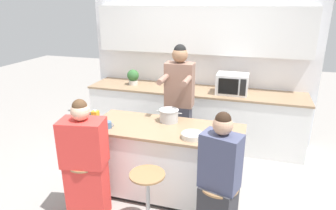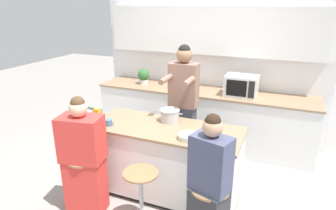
# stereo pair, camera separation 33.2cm
# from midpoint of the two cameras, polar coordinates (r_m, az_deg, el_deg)

# --- Properties ---
(ground_plane) EXTENTS (16.00, 16.00, 0.00)m
(ground_plane) POSITION_cam_midpoint_polar(r_m,az_deg,el_deg) (3.90, 2.10, -16.30)
(ground_plane) COLOR gray
(wall_back) EXTENTS (3.77, 0.22, 2.70)m
(wall_back) POSITION_cam_midpoint_polar(r_m,az_deg,el_deg) (5.02, 10.02, 10.63)
(wall_back) COLOR white
(wall_back) RESTS_ON ground_plane
(back_counter) EXTENTS (3.50, 0.70, 0.91)m
(back_counter) POSITION_cam_midpoint_polar(r_m,az_deg,el_deg) (4.99, 8.43, -2.29)
(back_counter) COLOR white
(back_counter) RESTS_ON ground_plane
(kitchen_island) EXTENTS (1.78, 0.74, 0.88)m
(kitchen_island) POSITION_cam_midpoint_polar(r_m,az_deg,el_deg) (3.66, 2.19, -10.59)
(kitchen_island) COLOR black
(kitchen_island) RESTS_ON ground_plane
(bar_stool_leftmost) EXTENTS (0.38, 0.38, 0.65)m
(bar_stool_leftmost) POSITION_cam_midpoint_polar(r_m,az_deg,el_deg) (3.54, -12.83, -14.22)
(bar_stool_leftmost) COLOR #997047
(bar_stool_leftmost) RESTS_ON ground_plane
(bar_stool_center) EXTENTS (0.38, 0.38, 0.65)m
(bar_stool_center) POSITION_cam_midpoint_polar(r_m,az_deg,el_deg) (3.23, -2.02, -17.36)
(bar_stool_center) COLOR #997047
(bar_stool_center) RESTS_ON ground_plane
(person_cooking) EXTENTS (0.38, 0.55, 1.75)m
(person_cooking) POSITION_cam_midpoint_polar(r_m,az_deg,el_deg) (4.02, 5.28, -0.96)
(person_cooking) COLOR #383842
(person_cooking) RESTS_ON ground_plane
(person_wrapped_blanket) EXTENTS (0.49, 0.37, 1.36)m
(person_wrapped_blanket) POSITION_cam_midpoint_polar(r_m,az_deg,el_deg) (3.36, -13.07, -10.26)
(person_wrapped_blanket) COLOR red
(person_wrapped_blanket) RESTS_ON ground_plane
(person_seated_near) EXTENTS (0.40, 0.34, 1.38)m
(person_seated_near) POSITION_cam_midpoint_polar(r_m,az_deg,el_deg) (2.88, 11.28, -15.80)
(person_seated_near) COLOR #333338
(person_seated_near) RESTS_ON ground_plane
(cooking_pot) EXTENTS (0.32, 0.24, 0.15)m
(cooking_pot) POSITION_cam_midpoint_polar(r_m,az_deg,el_deg) (3.61, 3.00, -2.05)
(cooking_pot) COLOR #B7BABC
(cooking_pot) RESTS_ON kitchen_island
(fruit_bowl) EXTENTS (0.23, 0.23, 0.06)m
(fruit_bowl) POSITION_cam_midpoint_polar(r_m,az_deg,el_deg) (3.19, 7.00, -6.05)
(fruit_bowl) COLOR silver
(fruit_bowl) RESTS_ON kitchen_island
(coffee_cup_near) EXTENTS (0.12, 0.09, 0.08)m
(coffee_cup_near) POSITION_cam_midpoint_polar(r_m,az_deg,el_deg) (3.54, -8.63, -3.35)
(coffee_cup_near) COLOR #4C7099
(coffee_cup_near) RESTS_ON kitchen_island
(juice_carton) EXTENTS (0.07, 0.07, 0.19)m
(juice_carton) POSITION_cam_midpoint_polar(r_m,az_deg,el_deg) (3.64, -10.74, -1.99)
(juice_carton) COLOR gold
(juice_carton) RESTS_ON kitchen_island
(microwave) EXTENTS (0.47, 0.34, 0.31)m
(microwave) POSITION_cam_midpoint_polar(r_m,az_deg,el_deg) (4.65, 15.80, 3.53)
(microwave) COLOR white
(microwave) RESTS_ON back_counter
(potted_plant) EXTENTS (0.20, 0.20, 0.26)m
(potted_plant) POSITION_cam_midpoint_polar(r_m,az_deg,el_deg) (5.15, -2.81, 5.55)
(potted_plant) COLOR beige
(potted_plant) RESTS_ON back_counter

